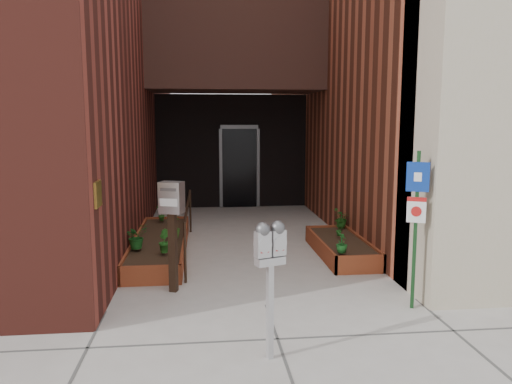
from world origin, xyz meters
name	(u,v)px	position (x,y,z in m)	size (l,w,h in m)	color
ground	(266,305)	(0.00, 0.00, 0.00)	(80.00, 80.00, 0.00)	#9E9991
architecture	(224,13)	(-0.18, 6.89, 4.98)	(20.00, 14.60, 10.00)	maroon
planter_left	(160,246)	(-1.55, 2.70, 0.13)	(0.90, 3.60, 0.30)	brown
planter_right	(341,248)	(1.60, 2.20, 0.13)	(0.80, 2.20, 0.30)	brown
handrail	(188,212)	(-1.05, 2.65, 0.75)	(0.04, 3.34, 0.90)	black
parking_meter	(270,253)	(-0.14, -1.42, 1.08)	(0.32, 0.21, 1.39)	#B7B7BA
sign_post	(416,213)	(1.82, -0.29, 1.22)	(0.25, 0.13, 1.98)	#133517
payment_dropbox	(172,213)	(-1.20, 0.66, 1.10)	(0.36, 0.31, 1.53)	black
shrub_left_a	(136,236)	(-1.85, 1.90, 0.50)	(0.36, 0.36, 0.40)	#18551A
shrub_left_b	(164,241)	(-1.40, 1.61, 0.48)	(0.20, 0.20, 0.36)	#21621C
shrub_left_c	(173,227)	(-1.30, 2.53, 0.51)	(0.23, 0.23, 0.41)	#254F16
shrub_left_d	(161,211)	(-1.64, 4.06, 0.50)	(0.21, 0.21, 0.40)	#235819
shrub_right_a	(342,243)	(1.35, 1.30, 0.46)	(0.18, 0.18, 0.32)	#1A5C1E
shrub_right_b	(339,227)	(1.62, 2.41, 0.46)	(0.17, 0.17, 0.33)	#1F5E1A
shrub_right_c	(341,218)	(1.85, 3.10, 0.48)	(0.32, 0.32, 0.35)	#1D5A19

